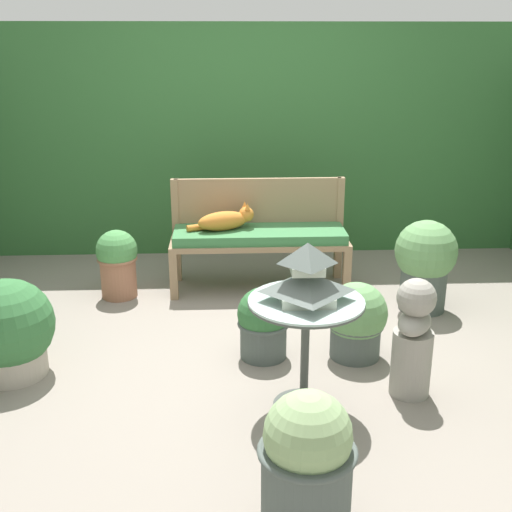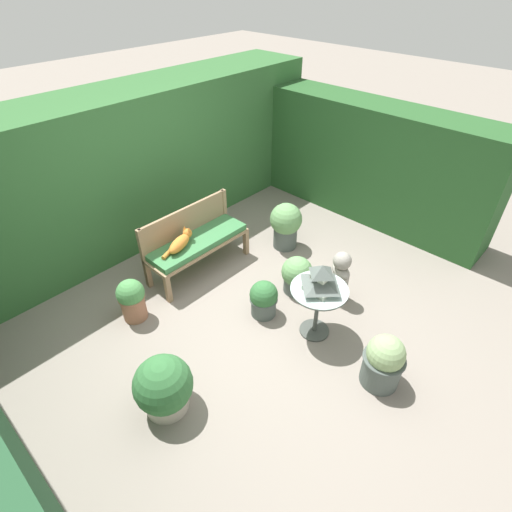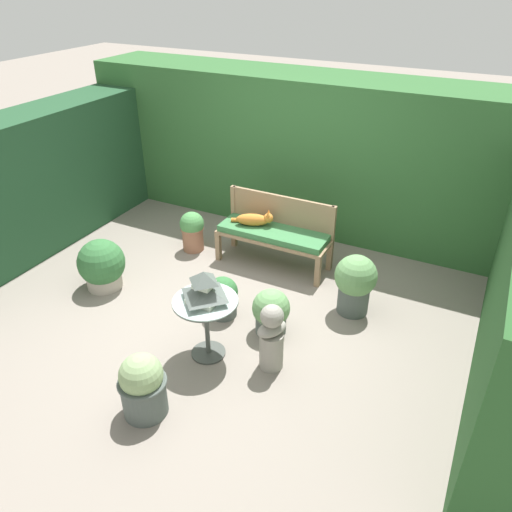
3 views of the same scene
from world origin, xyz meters
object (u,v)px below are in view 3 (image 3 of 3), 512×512
at_px(garden_bench, 273,235).
at_px(garden_bust, 272,337).
at_px(pagoda_birdhouse, 204,289).
at_px(patio_table, 206,313).
at_px(potted_plant_path_edge, 192,230).
at_px(potted_plant_table_near, 355,282).
at_px(potted_plant_bench_right, 271,312).
at_px(potted_plant_table_far, 143,386).
at_px(potted_plant_patio_mid, 223,297).
at_px(potted_plant_hedge_corner, 102,265).
at_px(cat, 254,219).

relative_size(garden_bench, garden_bust, 2.02).
bearing_deg(pagoda_birdhouse, garden_bust, 11.25).
bearing_deg(patio_table, potted_plant_path_edge, 126.99).
distance_m(potted_plant_table_near, potted_plant_bench_right, 0.95).
distance_m(potted_plant_table_far, potted_plant_path_edge, 2.71).
height_order(patio_table, potted_plant_table_far, patio_table).
height_order(potted_plant_bench_right, potted_plant_patio_mid, potted_plant_bench_right).
bearing_deg(potted_plant_hedge_corner, potted_plant_path_edge, 69.62).
relative_size(potted_plant_bench_right, potted_plant_hedge_corner, 0.82).
distance_m(potted_plant_table_near, potted_plant_table_far, 2.39).
height_order(garden_bust, potted_plant_patio_mid, garden_bust).
relative_size(pagoda_birdhouse, potted_plant_hedge_corner, 0.61).
relative_size(garden_bust, potted_plant_table_near, 1.02).
relative_size(cat, potted_plant_table_near, 0.78).
bearing_deg(garden_bench, potted_plant_patio_mid, -91.79).
distance_m(potted_plant_hedge_corner, potted_plant_patio_mid, 1.49).
distance_m(garden_bench, potted_plant_table_near, 1.26).
bearing_deg(potted_plant_path_edge, potted_plant_hedge_corner, -110.38).
distance_m(potted_plant_table_near, potted_plant_patio_mid, 1.38).
xyz_separation_m(garden_bust, potted_plant_table_far, (-0.70, -0.96, -0.05)).
height_order(garden_bust, potted_plant_table_near, garden_bust).
bearing_deg(potted_plant_table_far, potted_plant_table_near, 62.35).
xyz_separation_m(garden_bench, pagoda_birdhouse, (0.14, -1.75, 0.35)).
distance_m(garden_bust, potted_plant_patio_mid, 0.93).
bearing_deg(potted_plant_path_edge, potted_plant_table_far, -65.31).
bearing_deg(potted_plant_table_far, potted_plant_hedge_corner, 140.84).
xyz_separation_m(garden_bench, potted_plant_hedge_corner, (-1.52, -1.31, -0.12)).
height_order(cat, potted_plant_table_far, cat).
distance_m(pagoda_birdhouse, potted_plant_hedge_corner, 1.79).
xyz_separation_m(pagoda_birdhouse, potted_plant_path_edge, (-1.22, 1.63, -0.47)).
distance_m(pagoda_birdhouse, potted_plant_patio_mid, 0.82).
xyz_separation_m(potted_plant_table_near, potted_plant_bench_right, (-0.63, -0.71, -0.12)).
bearing_deg(potted_plant_patio_mid, potted_plant_table_far, -86.44).
bearing_deg(potted_plant_path_edge, patio_table, -53.01).
relative_size(garden_bust, potted_plant_path_edge, 1.30).
relative_size(potted_plant_patio_mid, potted_plant_table_far, 0.77).
xyz_separation_m(potted_plant_hedge_corner, potted_plant_path_edge, (0.44, 1.18, -0.00)).
relative_size(garden_bust, potted_plant_table_far, 1.16).
relative_size(garden_bench, patio_table, 2.20).
relative_size(potted_plant_table_near, potted_plant_table_far, 1.14).
bearing_deg(garden_bench, cat, 178.66).
height_order(cat, pagoda_birdhouse, pagoda_birdhouse).
height_order(pagoda_birdhouse, potted_plant_patio_mid, pagoda_birdhouse).
xyz_separation_m(potted_plant_patio_mid, potted_plant_table_far, (0.09, -1.44, 0.06)).
xyz_separation_m(potted_plant_bench_right, potted_plant_hedge_corner, (-2.05, -0.13, 0.04)).
distance_m(garden_bench, potted_plant_patio_mid, 1.17).
bearing_deg(potted_plant_table_near, pagoda_birdhouse, -128.55).
xyz_separation_m(garden_bench, potted_plant_table_far, (0.05, -2.59, -0.11)).
distance_m(cat, potted_plant_path_edge, 0.88).
xyz_separation_m(patio_table, garden_bust, (0.61, 0.12, -0.15)).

